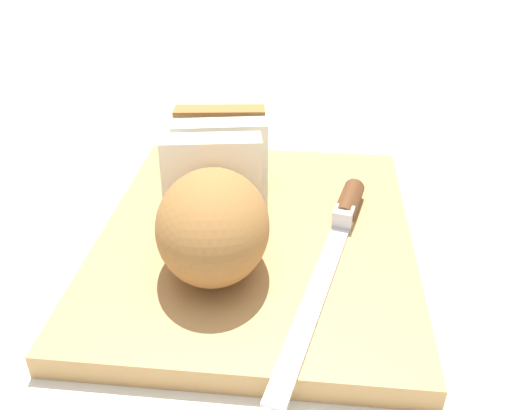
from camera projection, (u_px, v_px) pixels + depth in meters
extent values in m
plane|color=silver|center=(256.00, 248.00, 0.57)|extent=(3.00, 3.00, 0.00)
cube|color=tan|center=(256.00, 240.00, 0.57)|extent=(0.38, 0.31, 0.02)
ellipsoid|color=#996633|center=(213.00, 225.00, 0.49)|extent=(0.14, 0.12, 0.09)
cube|color=#F2E8CC|center=(212.00, 181.00, 0.55)|extent=(0.05, 0.10, 0.09)
cube|color=#F2E8CC|center=(221.00, 164.00, 0.59)|extent=(0.05, 0.10, 0.09)
cube|color=#996633|center=(221.00, 149.00, 0.62)|extent=(0.05, 0.10, 0.09)
cube|color=silver|center=(315.00, 298.00, 0.47)|extent=(0.23, 0.07, 0.00)
cylinder|color=#593319|center=(349.00, 202.00, 0.59)|extent=(0.07, 0.04, 0.02)
cube|color=silver|center=(343.00, 218.00, 0.56)|extent=(0.02, 0.02, 0.02)
sphere|color=tan|center=(255.00, 186.00, 0.64)|extent=(0.00, 0.00, 0.00)
sphere|color=tan|center=(241.00, 203.00, 0.60)|extent=(0.00, 0.00, 0.00)
sphere|color=tan|center=(202.00, 203.00, 0.60)|extent=(0.00, 0.00, 0.00)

